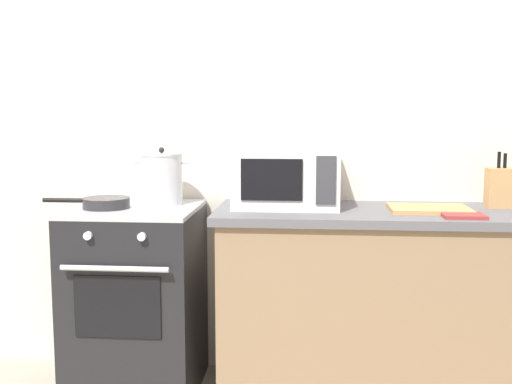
{
  "coord_description": "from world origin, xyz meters",
  "views": [
    {
      "loc": [
        0.5,
        -2.29,
        1.37
      ],
      "look_at": [
        0.24,
        0.6,
        1.0
      ],
      "focal_mm": 43.53,
      "sensor_mm": 36.0,
      "label": 1
    }
  ],
  "objects_px": {
    "cutting_board": "(429,209)",
    "knife_block": "(501,188)",
    "stock_pot": "(162,179)",
    "frying_pan": "(105,203)",
    "microwave": "(287,176)",
    "oven_mitt": "(463,216)",
    "stove": "(137,300)"
  },
  "relations": [
    {
      "from": "stock_pot",
      "to": "microwave",
      "type": "distance_m",
      "value": 0.62
    },
    {
      "from": "frying_pan",
      "to": "oven_mitt",
      "type": "height_order",
      "value": "frying_pan"
    },
    {
      "from": "stock_pot",
      "to": "knife_block",
      "type": "bearing_deg",
      "value": 1.27
    },
    {
      "from": "knife_block",
      "to": "oven_mitt",
      "type": "distance_m",
      "value": 0.39
    },
    {
      "from": "microwave",
      "to": "cutting_board",
      "type": "relative_size",
      "value": 1.39
    },
    {
      "from": "stove",
      "to": "microwave",
      "type": "relative_size",
      "value": 1.84
    },
    {
      "from": "frying_pan",
      "to": "knife_block",
      "type": "height_order",
      "value": "knife_block"
    },
    {
      "from": "microwave",
      "to": "knife_block",
      "type": "height_order",
      "value": "microwave"
    },
    {
      "from": "stock_pot",
      "to": "cutting_board",
      "type": "height_order",
      "value": "stock_pot"
    },
    {
      "from": "cutting_board",
      "to": "stove",
      "type": "bearing_deg",
      "value": -179.95
    },
    {
      "from": "cutting_board",
      "to": "knife_block",
      "type": "height_order",
      "value": "knife_block"
    },
    {
      "from": "stock_pot",
      "to": "oven_mitt",
      "type": "xyz_separation_m",
      "value": [
        1.39,
        -0.26,
        -0.12
      ]
    },
    {
      "from": "stove",
      "to": "knife_block",
      "type": "height_order",
      "value": "knife_block"
    },
    {
      "from": "cutting_board",
      "to": "stock_pot",
      "type": "bearing_deg",
      "value": 175.37
    },
    {
      "from": "knife_block",
      "to": "oven_mitt",
      "type": "height_order",
      "value": "knife_block"
    },
    {
      "from": "stock_pot",
      "to": "knife_block",
      "type": "distance_m",
      "value": 1.64
    },
    {
      "from": "stove",
      "to": "knife_block",
      "type": "bearing_deg",
      "value": 4.62
    },
    {
      "from": "microwave",
      "to": "cutting_board",
      "type": "distance_m",
      "value": 0.68
    },
    {
      "from": "frying_pan",
      "to": "knife_block",
      "type": "bearing_deg",
      "value": 5.57
    },
    {
      "from": "stove",
      "to": "knife_block",
      "type": "relative_size",
      "value": 3.44
    },
    {
      "from": "knife_block",
      "to": "oven_mitt",
      "type": "xyz_separation_m",
      "value": [
        -0.24,
        -0.3,
        -0.09
      ]
    },
    {
      "from": "microwave",
      "to": "stock_pot",
      "type": "bearing_deg",
      "value": 177.62
    },
    {
      "from": "cutting_board",
      "to": "knife_block",
      "type": "xyz_separation_m",
      "value": [
        0.36,
        0.14,
        0.09
      ]
    },
    {
      "from": "stove",
      "to": "stock_pot",
      "type": "distance_m",
      "value": 0.61
    },
    {
      "from": "oven_mitt",
      "to": "stove",
      "type": "bearing_deg",
      "value": 173.98
    },
    {
      "from": "microwave",
      "to": "oven_mitt",
      "type": "height_order",
      "value": "microwave"
    },
    {
      "from": "cutting_board",
      "to": "knife_block",
      "type": "relative_size",
      "value": 1.34
    },
    {
      "from": "stock_pot",
      "to": "frying_pan",
      "type": "relative_size",
      "value": 0.69
    },
    {
      "from": "knife_block",
      "to": "cutting_board",
      "type": "bearing_deg",
      "value": -158.61
    },
    {
      "from": "microwave",
      "to": "cutting_board",
      "type": "height_order",
      "value": "microwave"
    },
    {
      "from": "stock_pot",
      "to": "frying_pan",
      "type": "bearing_deg",
      "value": -149.0
    },
    {
      "from": "frying_pan",
      "to": "cutting_board",
      "type": "bearing_deg",
      "value": 1.63
    }
  ]
}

